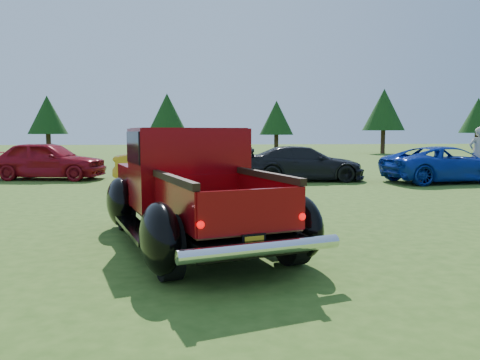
% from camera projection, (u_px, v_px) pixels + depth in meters
% --- Properties ---
extents(ground, '(120.00, 120.00, 0.00)m').
position_uv_depth(ground, '(246.00, 230.00, 8.67)').
color(ground, '#305017').
rests_on(ground, ground).
extents(tree_west, '(2.94, 2.94, 4.60)m').
position_uv_depth(tree_west, '(47.00, 115.00, 35.83)').
color(tree_west, '#332114').
rests_on(tree_west, ground).
extents(tree_mid_left, '(3.20, 3.20, 5.00)m').
position_uv_depth(tree_mid_left, '(167.00, 113.00, 38.70)').
color(tree_mid_left, '#332114').
rests_on(tree_mid_left, ground).
extents(tree_mid_right, '(2.82, 2.82, 4.40)m').
position_uv_depth(tree_mid_right, '(276.00, 118.00, 38.66)').
color(tree_mid_right, '#332114').
rests_on(tree_mid_right, ground).
extents(tree_east, '(3.46, 3.46, 5.40)m').
position_uv_depth(tree_east, '(384.00, 110.00, 39.01)').
color(tree_east, '#332114').
rests_on(tree_east, ground).
extents(tree_far_east, '(3.07, 3.07, 4.80)m').
position_uv_depth(tree_far_east, '(478.00, 116.00, 40.95)').
color(tree_far_east, '#332114').
rests_on(tree_far_east, ground).
extents(pickup_truck, '(3.54, 5.40, 1.88)m').
position_uv_depth(pickup_truck, '(188.00, 187.00, 7.88)').
color(pickup_truck, black).
rests_on(pickup_truck, ground).
extents(show_car_red, '(4.57, 2.50, 1.47)m').
position_uv_depth(show_car_red, '(48.00, 160.00, 17.95)').
color(show_car_red, maroon).
rests_on(show_car_red, ground).
extents(show_car_yellow, '(4.23, 1.49, 1.39)m').
position_uv_depth(show_car_yellow, '(177.00, 164.00, 16.38)').
color(show_car_yellow, orange).
rests_on(show_car_yellow, ground).
extents(show_car_grey, '(4.56, 2.16, 1.28)m').
position_uv_depth(show_car_grey, '(304.00, 163.00, 17.49)').
color(show_car_grey, black).
rests_on(show_car_grey, ground).
extents(show_car_blue, '(4.90, 2.69, 1.30)m').
position_uv_depth(show_car_blue, '(448.00, 164.00, 16.89)').
color(show_car_blue, '#0E2D9F').
rests_on(show_car_blue, ground).
extents(spectator, '(0.74, 0.49, 2.01)m').
position_uv_depth(spectator, '(478.00, 153.00, 18.09)').
color(spectator, '#AFA698').
rests_on(spectator, ground).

